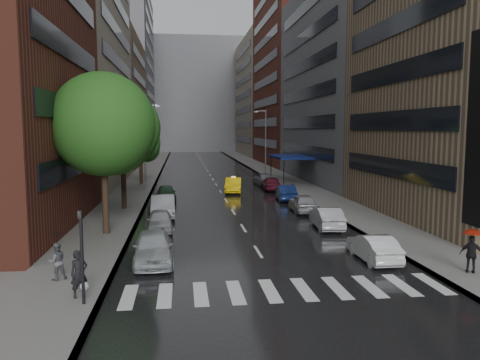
{
  "coord_description": "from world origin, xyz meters",
  "views": [
    {
      "loc": [
        -3.98,
        -19.98,
        6.52
      ],
      "look_at": [
        0.0,
        11.76,
        3.0
      ],
      "focal_mm": 35.0,
      "sensor_mm": 36.0,
      "label": 1
    }
  ],
  "objects": [
    {
      "name": "road",
      "position": [
        0.0,
        50.0,
        0.01
      ],
      "size": [
        14.0,
        140.0,
        0.01
      ],
      "primitive_type": "cube",
      "color": "black",
      "rests_on": "ground"
    },
    {
      "name": "awning",
      "position": [
        8.98,
        35.0,
        3.13
      ],
      "size": [
        4.0,
        8.0,
        3.12
      ],
      "color": "navy",
      "rests_on": "sidewalk_right"
    },
    {
      "name": "sidewalk_right",
      "position": [
        9.0,
        50.0,
        0.07
      ],
      "size": [
        4.0,
        140.0,
        0.15
      ],
      "primitive_type": "cube",
      "color": "gray",
      "rests_on": "ground"
    },
    {
      "name": "ped_red_umbrella",
      "position": [
        8.71,
        -1.24,
        1.33
      ],
      "size": [
        1.06,
        0.84,
        2.01
      ],
      "color": "black",
      "rests_on": "sidewalk_right"
    },
    {
      "name": "ped_black_umbrella",
      "position": [
        -9.27,
        0.06,
        1.39
      ],
      "size": [
        0.97,
        0.98,
        2.09
      ],
      "color": "#515056",
      "rests_on": "sidewalk_left"
    },
    {
      "name": "taxi",
      "position": [
        1.27,
        27.29,
        0.76
      ],
      "size": [
        2.26,
        4.77,
        1.51
      ],
      "primitive_type": "imported",
      "rotation": [
        0.0,
        0.0,
        -0.15
      ],
      "color": "#E7BA0C",
      "rests_on": "ground"
    },
    {
      "name": "tree_near",
      "position": [
        -8.6,
        8.83,
        6.77
      ],
      "size": [
        6.2,
        6.2,
        9.88
      ],
      "color": "#382619",
      "rests_on": "ground"
    },
    {
      "name": "ground",
      "position": [
        0.0,
        0.0,
        0.0
      ],
      "size": [
        220.0,
        220.0,
        0.0
      ],
      "primitive_type": "plane",
      "color": "gray",
      "rests_on": "ground"
    },
    {
      "name": "street_lamp_right",
      "position": [
        7.72,
        45.0,
        4.89
      ],
      "size": [
        1.74,
        0.22,
        9.0
      ],
      "color": "gray",
      "rests_on": "sidewalk_right"
    },
    {
      "name": "ped_bag_walker",
      "position": [
        -7.88,
        -2.18,
        1.03
      ],
      "size": [
        0.79,
        0.71,
        1.81
      ],
      "color": "black",
      "rests_on": "sidewalk_left"
    },
    {
      "name": "buildings_left",
      "position": [
        -15.0,
        58.79,
        15.99
      ],
      "size": [
        8.0,
        108.0,
        38.0
      ],
      "color": "maroon",
      "rests_on": "ground"
    },
    {
      "name": "parked_cars_right",
      "position": [
        5.4,
        19.37,
        0.72
      ],
      "size": [
        2.14,
        35.71,
        1.5
      ],
      "color": "silver",
      "rests_on": "ground"
    },
    {
      "name": "parked_cars_left",
      "position": [
        -5.4,
        11.77,
        0.76
      ],
      "size": [
        2.11,
        24.46,
        1.61
      ],
      "color": "#A4ABAE",
      "rests_on": "ground"
    },
    {
      "name": "traffic_light",
      "position": [
        -7.6,
        -2.91,
        2.23
      ],
      "size": [
        0.18,
        0.15,
        3.45
      ],
      "color": "black",
      "rests_on": "sidewalk_left"
    },
    {
      "name": "tree_far",
      "position": [
        -8.6,
        34.26,
        4.9
      ],
      "size": [
        4.5,
        4.5,
        7.17
      ],
      "color": "#382619",
      "rests_on": "ground"
    },
    {
      "name": "sidewalk_left",
      "position": [
        -9.0,
        50.0,
        0.07
      ],
      "size": [
        4.0,
        140.0,
        0.15
      ],
      "primitive_type": "cube",
      "color": "gray",
      "rests_on": "ground"
    },
    {
      "name": "crosswalk",
      "position": [
        0.2,
        -2.0,
        0.01
      ],
      "size": [
        13.15,
        2.8,
        0.01
      ],
      "color": "silver",
      "rests_on": "ground"
    },
    {
      "name": "building_far",
      "position": [
        0.0,
        118.0,
        16.0
      ],
      "size": [
        40.0,
        14.0,
        32.0
      ],
      "primitive_type": "cube",
      "color": "slate",
      "rests_on": "ground"
    },
    {
      "name": "street_lamp_left",
      "position": [
        -7.72,
        30.0,
        4.89
      ],
      "size": [
        1.74,
        0.22,
        9.0
      ],
      "color": "gray",
      "rests_on": "sidewalk_left"
    },
    {
      "name": "buildings_right",
      "position": [
        15.0,
        56.7,
        15.03
      ],
      "size": [
        8.05,
        109.1,
        36.0
      ],
      "color": "#937A5B",
      "rests_on": "ground"
    },
    {
      "name": "tree_mid",
      "position": [
        -8.6,
        17.96,
        6.54
      ],
      "size": [
        5.99,
        5.99,
        9.55
      ],
      "color": "#382619",
      "rests_on": "ground"
    }
  ]
}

